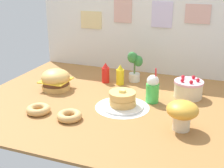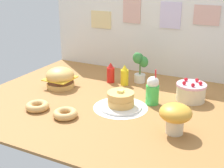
{
  "view_description": "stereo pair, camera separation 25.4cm",
  "coord_description": "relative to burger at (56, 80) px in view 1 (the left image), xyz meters",
  "views": [
    {
      "loc": [
        0.87,
        -2.21,
        1.03
      ],
      "look_at": [
        0.02,
        0.02,
        0.15
      ],
      "focal_mm": 49.1,
      "sensor_mm": 36.0,
      "label": 1
    },
    {
      "loc": [
        1.1,
        -2.11,
        1.03
      ],
      "look_at": [
        0.02,
        0.02,
        0.15
      ],
      "focal_mm": 49.1,
      "sensor_mm": 36.0,
      "label": 2
    }
  ],
  "objects": [
    {
      "name": "donut_pink_glaze",
      "position": [
        0.14,
        -0.5,
        -0.06
      ],
      "size": [
        0.19,
        0.19,
        0.06
      ],
      "color": "tan",
      "rests_on": "ground_plane"
    },
    {
      "name": "mustard_bottle",
      "position": [
        0.52,
        0.33,
        0.0
      ],
      "size": [
        0.08,
        0.08,
        0.2
      ],
      "color": "yellow",
      "rests_on": "ground_plane"
    },
    {
      "name": "mushroom_stool",
      "position": [
        1.21,
        -0.37,
        0.04
      ],
      "size": [
        0.22,
        0.22,
        0.21
      ],
      "color": "beige",
      "rests_on": "ground_plane"
    },
    {
      "name": "layer_cake",
      "position": [
        1.17,
        0.24,
        -0.01
      ],
      "size": [
        0.25,
        0.25,
        0.18
      ],
      "color": "beige",
      "rests_on": "ground_plane"
    },
    {
      "name": "potted_plant",
      "position": [
        0.61,
        0.47,
        0.07
      ],
      "size": [
        0.15,
        0.12,
        0.31
      ],
      "color": "white",
      "rests_on": "ground_plane"
    },
    {
      "name": "pancake_stack",
      "position": [
        0.71,
        -0.17,
        -0.03
      ],
      "size": [
        0.34,
        0.34,
        0.15
      ],
      "color": "white",
      "rests_on": "doily_mat"
    },
    {
      "name": "cream_soda_cup",
      "position": [
        0.91,
        0.02,
        0.03
      ],
      "size": [
        0.11,
        0.11,
        0.3
      ],
      "color": "green",
      "rests_on": "ground_plane"
    },
    {
      "name": "donut_chocolate",
      "position": [
        0.41,
        -0.51,
        -0.06
      ],
      "size": [
        0.19,
        0.19,
        0.06
      ],
      "color": "tan",
      "rests_on": "ground_plane"
    },
    {
      "name": "doily_mat",
      "position": [
        0.71,
        -0.17,
        -0.09
      ],
      "size": [
        0.44,
        0.44,
        0.0
      ],
      "primitive_type": "cylinder",
      "color": "white",
      "rests_on": "ground_plane"
    },
    {
      "name": "back_wall",
      "position": [
        0.57,
        0.8,
        0.42
      ],
      "size": [
        2.25,
        0.04,
        1.02
      ],
      "color": "silver",
      "rests_on": "ground_plane"
    },
    {
      "name": "burger",
      "position": [
        0.0,
        0.0,
        0.0
      ],
      "size": [
        0.27,
        0.27,
        0.19
      ],
      "color": "#DBA859",
      "rests_on": "ground_plane"
    },
    {
      "name": "ketchup_bottle",
      "position": [
        0.36,
        0.33,
        0.0
      ],
      "size": [
        0.08,
        0.08,
        0.2
      ],
      "color": "red",
      "rests_on": "ground_plane"
    },
    {
      "name": "ground_plane",
      "position": [
        0.57,
        -0.09,
        -0.1
      ],
      "size": [
        2.25,
        1.8,
        0.02
      ],
      "primitive_type": "cube",
      "color": "#9E6B38"
    }
  ]
}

